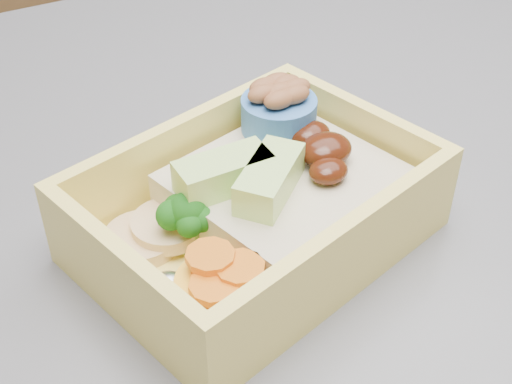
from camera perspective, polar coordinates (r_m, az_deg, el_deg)
bento_box at (r=0.43m, az=0.40°, el=-0.84°), size 0.23×0.19×0.07m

